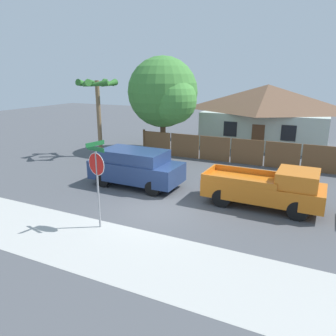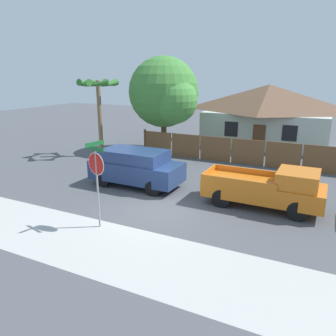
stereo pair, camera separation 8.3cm
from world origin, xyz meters
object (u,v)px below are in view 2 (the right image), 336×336
house (267,114)px  red_suv (136,167)px  oak_tree (166,94)px  palm_tree (98,90)px  orange_pickup (268,188)px  stop_sign (97,170)px

house → red_suv: house is taller
house → red_suv: size_ratio=2.14×
oak_tree → palm_tree: bearing=-136.7°
house → palm_tree: bearing=-137.4°
house → oak_tree: 8.47m
house → orange_pickup: size_ratio=2.01×
house → stop_sign: house is taller
house → stop_sign: size_ratio=3.07×
house → red_suv: (-4.04, -13.21, -1.45)m
stop_sign → house: bearing=93.9°
house → stop_sign: 18.05m
red_suv → house: bearing=73.7°
house → palm_tree: (-9.55, -8.79, 1.99)m
house → oak_tree: (-6.15, -5.58, 1.69)m
red_suv → stop_sign: size_ratio=1.44×
house → palm_tree: palm_tree is taller
oak_tree → orange_pickup: bearing=-41.6°
red_suv → palm_tree: bearing=142.0°
palm_tree → orange_pickup: bearing=-20.2°
palm_tree → red_suv: (5.51, -4.42, -3.44)m
stop_sign → palm_tree: bearing=139.5°
palm_tree → orange_pickup: (12.00, -4.42, -3.58)m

